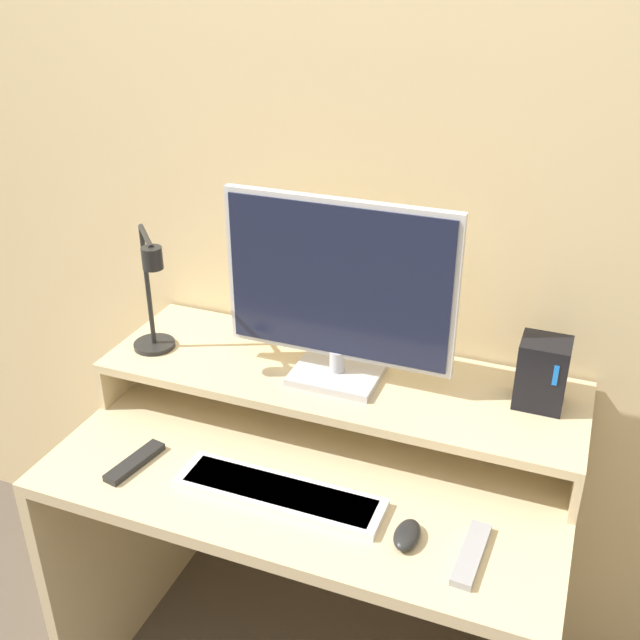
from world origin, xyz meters
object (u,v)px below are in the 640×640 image
at_px(router_dock, 542,373).
at_px(mouse, 407,535).
at_px(monitor, 336,291).
at_px(remote_secondary, 471,554).
at_px(desk_lamp, 152,301).
at_px(keyboard, 279,493).
at_px(remote_control, 135,462).

height_order(router_dock, mouse, router_dock).
bearing_deg(monitor, router_dock, 7.11).
bearing_deg(remote_secondary, desk_lamp, 163.19).
xyz_separation_m(monitor, router_dock, (0.46, 0.06, -0.15)).
relative_size(monitor, keyboard, 1.19).
xyz_separation_m(keyboard, remote_control, (-0.35, -0.02, -0.00)).
xyz_separation_m(keyboard, mouse, (0.29, -0.03, 0.00)).
height_order(keyboard, remote_control, keyboard).
bearing_deg(router_dock, mouse, -115.97).
bearing_deg(remote_control, mouse, -0.49).
height_order(monitor, desk_lamp, monitor).
bearing_deg(desk_lamp, remote_control, -71.99).
relative_size(desk_lamp, keyboard, 0.73).
xyz_separation_m(desk_lamp, router_dock, (0.90, 0.13, -0.08)).
bearing_deg(mouse, desk_lamp, 160.34).
bearing_deg(remote_secondary, mouse, -179.54).
distance_m(remote_control, remote_secondary, 0.76).
bearing_deg(monitor, remote_secondary, -39.37).
xyz_separation_m(keyboard, remote_secondary, (0.41, -0.03, -0.00)).
height_order(monitor, remote_control, monitor).
xyz_separation_m(desk_lamp, remote_secondary, (0.84, -0.25, -0.28)).
distance_m(router_dock, remote_control, 0.93).
distance_m(mouse, remote_secondary, 0.13).
relative_size(router_dock, mouse, 1.77).
bearing_deg(remote_control, desk_lamp, 108.01).
bearing_deg(remote_control, remote_secondary, -0.33).
distance_m(keyboard, mouse, 0.29).
relative_size(desk_lamp, remote_secondary, 1.89).
xyz_separation_m(desk_lamp, remote_control, (0.08, -0.25, -0.28)).
xyz_separation_m(monitor, remote_secondary, (0.40, -0.33, -0.35)).
height_order(desk_lamp, keyboard, desk_lamp).
height_order(mouse, remote_secondary, mouse).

